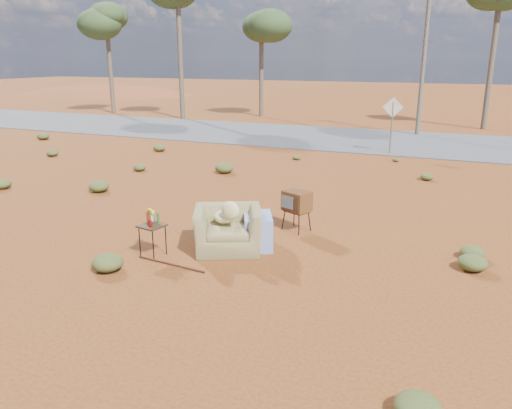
% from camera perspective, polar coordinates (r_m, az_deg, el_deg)
% --- Properties ---
extents(ground, '(140.00, 140.00, 0.00)m').
position_cam_1_polar(ground, '(9.56, -4.73, -5.98)').
color(ground, brown).
rests_on(ground, ground).
extents(highway, '(140.00, 7.00, 0.04)m').
position_cam_1_polar(highway, '(23.47, 12.43, 7.24)').
color(highway, '#565659').
rests_on(highway, ground).
extents(dirt_mound, '(26.00, 18.00, 2.00)m').
position_cam_1_polar(dirt_mound, '(54.09, -16.84, 11.96)').
color(dirt_mound, brown).
rests_on(dirt_mound, ground).
extents(armchair, '(1.67, 1.52, 1.12)m').
position_cam_1_polar(armchair, '(9.75, -2.59, -2.19)').
color(armchair, olive).
rests_on(armchair, ground).
extents(tv_unit, '(0.67, 0.62, 0.88)m').
position_cam_1_polar(tv_unit, '(10.77, 4.67, 0.33)').
color(tv_unit, black).
rests_on(tv_unit, ground).
extents(side_table, '(0.50, 0.50, 0.88)m').
position_cam_1_polar(side_table, '(9.61, -11.84, -2.09)').
color(side_table, '#3B2715').
rests_on(side_table, ground).
extents(rusty_bar, '(1.48, 0.20, 0.04)m').
position_cam_1_polar(rusty_bar, '(9.29, -9.70, -6.73)').
color(rusty_bar, '#502615').
rests_on(rusty_bar, ground).
extents(road_sign, '(0.78, 0.06, 2.19)m').
position_cam_1_polar(road_sign, '(20.10, 15.32, 9.81)').
color(road_sign, brown).
rests_on(road_sign, ground).
extents(eucalyptus_far_left, '(3.20, 3.20, 7.10)m').
position_cam_1_polar(eucalyptus_far_left, '(35.61, -16.74, 19.55)').
color(eucalyptus_far_left, brown).
rests_on(eucalyptus_far_left, ground).
extents(eucalyptus_near_left, '(3.20, 3.20, 6.60)m').
position_cam_1_polar(eucalyptus_near_left, '(32.23, 0.63, 19.72)').
color(eucalyptus_near_left, brown).
rests_on(eucalyptus_near_left, ground).
extents(utility_pole_center, '(1.40, 0.20, 8.00)m').
position_cam_1_polar(utility_pole_center, '(25.41, 18.75, 16.81)').
color(utility_pole_center, brown).
rests_on(utility_pole_center, ground).
extents(scrub_patch, '(17.49, 8.07, 0.33)m').
position_cam_1_polar(scrub_patch, '(13.65, 0.67, 1.62)').
color(scrub_patch, '#4C5826').
rests_on(scrub_patch, ground).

